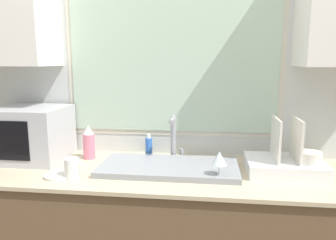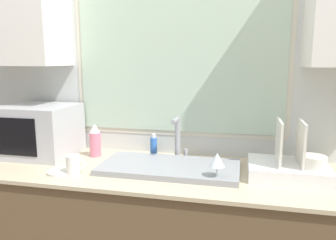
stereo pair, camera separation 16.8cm
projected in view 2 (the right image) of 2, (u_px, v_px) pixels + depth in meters
wall_back at (178, 76)px, 1.98m from camera, size 6.00×0.38×2.60m
sink_basin at (170, 167)px, 1.77m from camera, size 0.74×0.37×0.03m
faucet at (178, 135)px, 1.93m from camera, size 0.08×0.14×0.26m
microwave at (39, 130)px, 2.03m from camera, size 0.44×0.38×0.31m
dish_rack at (290, 166)px, 1.65m from camera, size 0.39×0.30×0.29m
spray_bottle at (95, 141)px, 2.00m from camera, size 0.07×0.07×0.20m
soap_bottle at (154, 146)px, 2.01m from camera, size 0.04×0.04×0.14m
mug_near_sink at (74, 165)px, 1.68m from camera, size 0.11×0.07×0.10m
wine_glass at (217, 161)px, 1.56m from camera, size 0.08×0.08×0.15m
small_plate at (62, 172)px, 1.72m from camera, size 0.15×0.15×0.01m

